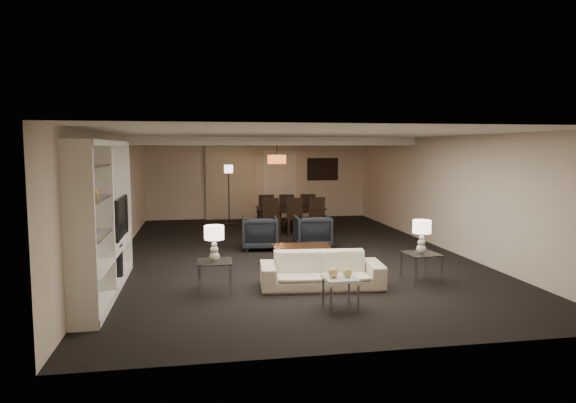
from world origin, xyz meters
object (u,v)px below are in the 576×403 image
Objects in this scene: chair_nl at (272,217)px; chair_fm at (286,211)px; armchair_right at (313,231)px; sofa at (321,270)px; side_table_left at (215,277)px; chair_fl at (265,211)px; vase_amber at (93,192)px; marble_table at (340,293)px; floor_lamp at (229,195)px; table_lamp_left at (214,243)px; dining_table at (290,219)px; pendant_light at (277,159)px; coffee_table at (302,255)px; floor_speaker at (118,254)px; television at (114,217)px; side_table_right at (421,268)px; vase_blue at (91,230)px; armchair_left at (260,233)px; chair_nr at (318,216)px; table_lamp_right at (422,237)px; chair_nm at (295,217)px; chair_fr at (307,210)px.

chair_fm is (0.60, 1.30, 0.00)m from chair_nl.
sofa is at bearing 81.88° from armchair_right.
chair_fl is (1.61, 6.26, 0.23)m from side_table_left.
vase_amber is at bearing 66.82° from chair_fm.
marble_table is 8.31m from floor_lamp.
chair_fm is (3.86, 6.78, -1.17)m from vase_amber.
table_lamp_left reaches higher than dining_table.
pendant_light is at bearing 72.87° from table_lamp_left.
table_lamp_left is at bearing 147.09° from marble_table.
sofa reaches higher than coffee_table.
table_lamp_left reaches higher than floor_speaker.
sofa is 3.56m from television.
side_table_right is 0.53× the size of floor_speaker.
vase_amber is (0.00, 0.20, 0.50)m from vase_blue.
coffee_table is 1.81m from armchair_left.
armchair_left is 3.64m from television.
vase_blue is (-0.03, -1.72, 0.06)m from television.
chair_nl is (3.15, 4.16, -0.02)m from floor_speaker.
chair_fl is at bearing 88.47° from chair_nl.
pendant_light is 0.94× the size of table_lamp_left.
floor_speaker is 6.02m from chair_nr.
chair_nr is at bearing -1.53° from chair_nl.
vase_blue is at bearing -117.04° from pendant_light.
armchair_left is at bearing 124.88° from side_table_right.
chair_fl is at bearing 95.90° from sofa.
vase_amber is (-3.95, -3.82, 1.28)m from armchair_right.
chair_fm is (-0.09, 2.96, 0.11)m from armchair_right.
table_lamp_left is (-1.70, -1.60, 0.58)m from coffee_table.
television is (-5.02, 1.00, 0.31)m from table_lamp_right.
floor_speaker reaches higher than chair_nm.
armchair_right is 0.84× the size of chair_nr.
floor_speaker is (-3.84, -2.50, 0.14)m from armchair_right.
armchair_right is at bearing 41.80° from floor_speaker.
pendant_light is 0.55× the size of chair_nr.
armchair_left is at bearing 75.93° from chair_fm.
coffee_table is 6.33× the size of vase_amber.
table_lamp_left is at bearing -121.67° from television.
chair_fm is at bearing 63.70° from chair_nl.
floor_speaker is 0.57× the size of floor_lamp.
armchair_right is 4.59m from floor_speaker.
vase_amber is 0.17× the size of floor_speaker.
chair_nl is (-0.09, 4.96, 0.19)m from sofa.
pendant_light is 2.96× the size of vase_blue.
floor_lamp is (2.31, 7.83, -0.28)m from vase_blue.
chair_fm is (0.51, 4.66, 0.28)m from coffee_table.
pendant_light reaches higher than armchair_right.
armchair_right is at bearing 55.12° from side_table_left.
side_table_right is 5.74m from dining_table.
chair_fl is at bearing 105.94° from table_lamp_right.
chair_fr is (1.71, 2.96, 0.11)m from armchair_left.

